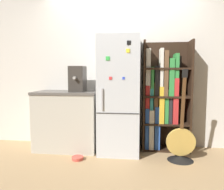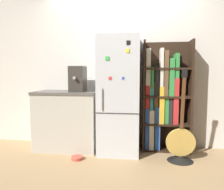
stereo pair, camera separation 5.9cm
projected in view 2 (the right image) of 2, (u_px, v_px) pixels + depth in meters
name	position (u px, v px, depth m)	size (l,w,h in m)	color
ground_plane	(118.00, 154.00, 3.30)	(16.00, 16.00, 0.00)	tan
wall_back	(122.00, 68.00, 3.64)	(8.00, 0.05, 2.60)	silver
refrigerator	(119.00, 95.00, 3.34)	(0.61, 0.68, 1.76)	silver
bookshelf	(162.00, 98.00, 3.43)	(0.73, 0.34, 1.71)	black
kitchen_counter	(68.00, 120.00, 3.52)	(0.99, 0.61, 0.93)	#BCB7A8
espresso_machine	(78.00, 79.00, 3.39)	(0.23, 0.33, 0.39)	#38332D
guitar	(180.00, 148.00, 3.01)	(0.40, 0.36, 1.27)	black
pet_bowl	(77.00, 158.00, 3.08)	(0.17, 0.17, 0.04)	#D84C3F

